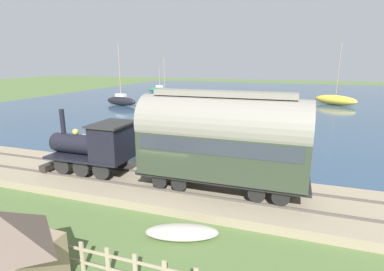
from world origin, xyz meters
name	(u,v)px	position (x,y,z in m)	size (l,w,h in m)	color
ground_plane	(173,193)	(0.00, 0.00, 0.00)	(200.00, 200.00, 0.00)	#516B38
harbor_water	(262,98)	(42.91, 0.00, 0.00)	(80.00, 80.00, 0.01)	#2D4760
rail_embankment	(174,188)	(0.17, 0.00, 0.21)	(4.89, 56.00, 0.53)	gray
steam_locomotive	(97,145)	(0.17, 4.48, 2.13)	(2.45, 5.15, 3.44)	black
passenger_coach	(222,138)	(0.17, -2.47, 3.09)	(2.59, 8.09, 4.72)	black
sailboat_yellow	(335,100)	(37.54, -11.56, 0.77)	(4.85, 6.48, 9.23)	gold
sailboat_black	(121,101)	(26.34, 19.31, 0.76)	(2.27, 5.68, 9.15)	black
sailboat_green	(160,89)	(46.99, 22.45, 0.57)	(2.22, 5.23, 5.35)	#236B42
sailboat_navy	(165,97)	(32.94, 15.02, 0.74)	(3.33, 4.87, 7.18)	#192347
rowboat_far_out	(85,139)	(6.80, 10.71, 0.28)	(2.56, 2.51, 0.54)	silver
rowboat_off_pier	(203,137)	(10.61, 1.58, 0.25)	(1.99, 3.02, 0.49)	#B7B2A3
beached_dinghy	(182,232)	(-3.57, -1.86, 0.22)	(1.88, 3.00, 0.44)	#B7B2A3
picket_fence	(95,259)	(-6.35, 0.00, 0.53)	(0.06, 20.14, 1.04)	gray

